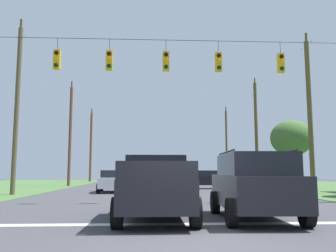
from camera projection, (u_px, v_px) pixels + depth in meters
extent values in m
plane|color=#3D3D42|center=(189.00, 239.00, 7.80)|extent=(120.00, 120.00, 0.00)
cube|color=white|center=(181.00, 224.00, 10.01)|extent=(14.90, 0.45, 0.01)
cube|color=white|center=(169.00, 204.00, 15.96)|extent=(2.50, 0.15, 0.01)
cube|color=white|center=(163.00, 193.00, 23.81)|extent=(2.50, 0.15, 0.01)
cube|color=white|center=(160.00, 189.00, 30.22)|extent=(2.50, 0.15, 0.01)
cube|color=white|center=(159.00, 187.00, 34.06)|extent=(2.50, 0.15, 0.01)
cube|color=white|center=(156.00, 183.00, 46.70)|extent=(2.50, 0.15, 0.01)
cylinder|color=black|center=(171.00, 40.00, 17.67)|extent=(17.73, 0.02, 0.02)
cylinder|color=black|center=(57.00, 44.00, 17.36)|extent=(0.02, 0.02, 0.60)
cube|color=yellow|center=(57.00, 60.00, 17.26)|extent=(0.32, 0.24, 0.95)
cylinder|color=#310503|center=(56.00, 53.00, 17.16)|extent=(0.20, 0.04, 0.20)
cylinder|color=orange|center=(56.00, 59.00, 17.12)|extent=(0.20, 0.04, 0.20)
cylinder|color=black|center=(56.00, 65.00, 17.09)|extent=(0.20, 0.04, 0.20)
cylinder|color=black|center=(110.00, 45.00, 17.49)|extent=(0.02, 0.02, 0.60)
cube|color=yellow|center=(109.00, 60.00, 17.39)|extent=(0.32, 0.24, 0.95)
cylinder|color=#310503|center=(109.00, 54.00, 17.29)|extent=(0.20, 0.04, 0.20)
cylinder|color=orange|center=(109.00, 60.00, 17.25)|extent=(0.20, 0.04, 0.20)
cylinder|color=black|center=(109.00, 66.00, 17.21)|extent=(0.20, 0.04, 0.20)
cylinder|color=black|center=(166.00, 46.00, 17.62)|extent=(0.02, 0.02, 0.60)
cube|color=yellow|center=(166.00, 61.00, 17.53)|extent=(0.32, 0.24, 0.95)
cylinder|color=#310503|center=(166.00, 55.00, 17.42)|extent=(0.20, 0.04, 0.20)
cylinder|color=orange|center=(166.00, 61.00, 17.39)|extent=(0.20, 0.04, 0.20)
cylinder|color=black|center=(166.00, 67.00, 17.35)|extent=(0.20, 0.04, 0.20)
cylinder|color=black|center=(218.00, 47.00, 17.75)|extent=(0.02, 0.02, 0.60)
cube|color=yellow|center=(218.00, 62.00, 17.66)|extent=(0.32, 0.24, 0.95)
cylinder|color=#310503|center=(219.00, 55.00, 17.55)|extent=(0.20, 0.04, 0.20)
cylinder|color=orange|center=(219.00, 61.00, 17.52)|extent=(0.20, 0.04, 0.20)
cylinder|color=black|center=(219.00, 67.00, 17.48)|extent=(0.20, 0.04, 0.20)
cylinder|color=black|center=(280.00, 48.00, 17.91)|extent=(0.02, 0.02, 0.60)
cube|color=yellow|center=(281.00, 63.00, 17.81)|extent=(0.32, 0.24, 0.95)
cylinder|color=#310503|center=(282.00, 56.00, 17.71)|extent=(0.20, 0.04, 0.20)
cylinder|color=orange|center=(282.00, 62.00, 17.67)|extent=(0.20, 0.04, 0.20)
cylinder|color=black|center=(282.00, 68.00, 17.63)|extent=(0.20, 0.04, 0.20)
cube|color=black|center=(156.00, 192.00, 11.12)|extent=(2.04, 5.42, 0.85)
cube|color=black|center=(156.00, 167.00, 11.86)|extent=(1.87, 1.91, 0.70)
cube|color=black|center=(122.00, 170.00, 9.82)|extent=(0.12, 2.38, 0.45)
cube|color=black|center=(191.00, 170.00, 9.90)|extent=(0.12, 2.38, 0.45)
cube|color=black|center=(157.00, 170.00, 8.57)|extent=(1.96, 0.12, 0.45)
cylinder|color=black|center=(127.00, 201.00, 12.84)|extent=(0.29, 0.80, 0.80)
cylinder|color=black|center=(183.00, 201.00, 12.93)|extent=(0.29, 0.80, 0.80)
cylinder|color=black|center=(117.00, 213.00, 9.20)|extent=(0.29, 0.80, 0.80)
cylinder|color=black|center=(195.00, 213.00, 9.29)|extent=(0.29, 0.80, 0.80)
cube|color=black|center=(254.00, 191.00, 11.07)|extent=(2.17, 4.89, 0.95)
cube|color=black|center=(254.00, 165.00, 11.02)|extent=(1.95, 3.28, 0.65)
cylinder|color=black|center=(226.00, 152.00, 11.07)|extent=(0.18, 2.72, 0.05)
cylinder|color=black|center=(281.00, 152.00, 11.07)|extent=(0.18, 2.72, 0.05)
cylinder|color=black|center=(215.00, 202.00, 12.63)|extent=(0.30, 0.77, 0.76)
cylinder|color=black|center=(271.00, 202.00, 12.64)|extent=(0.30, 0.77, 0.76)
cylinder|color=black|center=(232.00, 213.00, 9.39)|extent=(0.30, 0.77, 0.76)
cylinder|color=black|center=(307.00, 213.00, 9.40)|extent=(0.30, 0.77, 0.76)
cube|color=silver|center=(113.00, 183.00, 25.35)|extent=(2.01, 4.38, 0.70)
cube|color=black|center=(113.00, 174.00, 25.42)|extent=(1.72, 2.18, 0.50)
cylinder|color=black|center=(126.00, 188.00, 23.99)|extent=(0.25, 0.65, 0.64)
cylinder|color=black|center=(98.00, 189.00, 23.81)|extent=(0.25, 0.65, 0.64)
cylinder|color=black|center=(126.00, 187.00, 26.79)|extent=(0.25, 0.65, 0.64)
cylinder|color=black|center=(102.00, 187.00, 26.62)|extent=(0.25, 0.65, 0.64)
cube|color=black|center=(205.00, 181.00, 30.47)|extent=(4.30, 1.81, 0.70)
cube|color=black|center=(205.00, 173.00, 30.54)|extent=(2.10, 1.63, 0.50)
cylinder|color=black|center=(220.00, 184.00, 31.38)|extent=(0.64, 0.22, 0.64)
cylinder|color=black|center=(224.00, 185.00, 29.60)|extent=(0.64, 0.22, 0.64)
cylinder|color=black|center=(187.00, 184.00, 31.25)|extent=(0.64, 0.22, 0.64)
cylinder|color=black|center=(190.00, 185.00, 29.46)|extent=(0.64, 0.22, 0.64)
cylinder|color=brown|center=(310.00, 116.00, 23.62)|extent=(0.31, 0.31, 10.10)
cube|color=brown|center=(307.00, 47.00, 24.19)|extent=(0.12, 0.12, 1.96)
cylinder|color=#B2B7BC|center=(302.00, 49.00, 24.99)|extent=(0.08, 0.08, 0.12)
cylinder|color=#B2B7BC|center=(312.00, 41.00, 23.43)|extent=(0.08, 0.08, 0.12)
cylinder|color=brown|center=(256.00, 134.00, 36.56)|extent=(0.33, 0.33, 10.47)
cube|color=brown|center=(255.00, 87.00, 37.16)|extent=(0.12, 0.12, 1.81)
cylinder|color=#B2B7BC|center=(253.00, 87.00, 37.89)|extent=(0.08, 0.08, 0.12)
cylinder|color=#B2B7BC|center=(257.00, 84.00, 36.46)|extent=(0.08, 0.08, 0.12)
cube|color=brown|center=(255.00, 95.00, 37.05)|extent=(0.12, 0.12, 2.23)
cylinder|color=#B2B7BC|center=(253.00, 96.00, 37.95)|extent=(0.08, 0.08, 0.12)
cylinder|color=#B2B7BC|center=(258.00, 92.00, 36.18)|extent=(0.08, 0.08, 0.12)
cylinder|color=brown|center=(227.00, 146.00, 51.61)|extent=(0.30, 0.30, 10.11)
cube|color=brown|center=(226.00, 114.00, 52.19)|extent=(0.12, 0.12, 2.07)
cylinder|color=#B2B7BC|center=(225.00, 114.00, 53.03)|extent=(0.08, 0.08, 0.12)
cylinder|color=#B2B7BC|center=(227.00, 112.00, 51.39)|extent=(0.08, 0.08, 0.12)
cube|color=brown|center=(226.00, 120.00, 52.08)|extent=(0.12, 0.12, 1.88)
cylinder|color=#B2B7BC|center=(225.00, 120.00, 52.84)|extent=(0.08, 0.08, 0.12)
cylinder|color=#B2B7BC|center=(227.00, 118.00, 51.35)|extent=(0.08, 0.08, 0.12)
cylinder|color=brown|center=(17.00, 109.00, 22.85)|extent=(0.29, 0.29, 10.71)
cube|color=brown|center=(21.00, 34.00, 23.46)|extent=(0.12, 0.12, 1.95)
cylinder|color=#B2B7BC|center=(25.00, 36.00, 24.25)|extent=(0.08, 0.08, 0.12)
cylinder|color=#B2B7BC|center=(16.00, 27.00, 22.70)|extent=(0.08, 0.08, 0.12)
cylinder|color=brown|center=(70.00, 136.00, 36.15)|extent=(0.30, 0.30, 9.94)
cube|color=brown|center=(72.00, 91.00, 36.72)|extent=(0.12, 0.12, 2.03)
cylinder|color=#B2B7BC|center=(73.00, 92.00, 37.54)|extent=(0.08, 0.08, 0.12)
cylinder|color=#B2B7BC|center=(70.00, 88.00, 35.93)|extent=(0.08, 0.08, 0.12)
cube|color=brown|center=(71.00, 100.00, 36.61)|extent=(0.12, 0.12, 2.13)
cylinder|color=#B2B7BC|center=(73.00, 100.00, 37.47)|extent=(0.08, 0.08, 0.12)
cylinder|color=#B2B7BC|center=(70.00, 97.00, 35.78)|extent=(0.08, 0.08, 0.12)
cylinder|color=brown|center=(91.00, 147.00, 50.80)|extent=(0.33, 0.33, 9.73)
cube|color=brown|center=(92.00, 115.00, 51.35)|extent=(0.12, 0.12, 1.96)
cylinder|color=#B2B7BC|center=(93.00, 115.00, 52.14)|extent=(0.08, 0.08, 0.12)
cylinder|color=#B2B7BC|center=(91.00, 114.00, 50.59)|extent=(0.08, 0.08, 0.12)
cylinder|color=brown|center=(293.00, 167.00, 33.98)|extent=(0.37, 0.37, 3.65)
ellipsoid|color=#3E612C|center=(292.00, 138.00, 34.33)|extent=(3.94, 3.94, 3.40)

